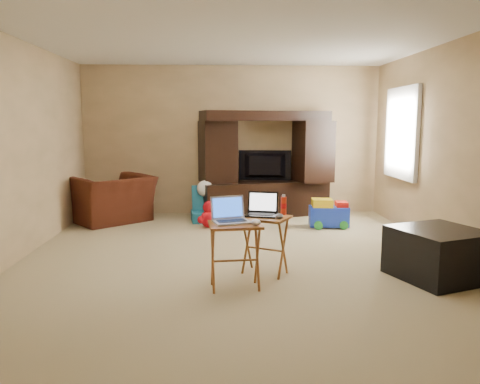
{
  "coord_description": "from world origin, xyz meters",
  "views": [
    {
      "loc": [
        -0.23,
        -5.25,
        1.55
      ],
      "look_at": [
        0.0,
        -0.2,
        0.8
      ],
      "focal_mm": 35.0,
      "sensor_mm": 36.0,
      "label": 1
    }
  ],
  "objects_px": {
    "laptop_right": "(261,204)",
    "mouse_left": "(256,222)",
    "television": "(265,166)",
    "laptop_left": "(232,210)",
    "tray_table_right": "(265,245)",
    "tray_table_left": "(235,256)",
    "recliner": "(112,199)",
    "mouse_right": "(279,216)",
    "push_toy": "(329,213)",
    "entertainment_center": "(266,164)",
    "plush_toy": "(209,214)",
    "child_rocker": "(205,204)",
    "ottoman": "(438,254)",
    "water_bottle": "(284,206)"
  },
  "relations": [
    {
      "from": "laptop_right",
      "to": "mouse_left",
      "type": "height_order",
      "value": "laptop_right"
    },
    {
      "from": "television",
      "to": "laptop_left",
      "type": "xyz_separation_m",
      "value": [
        -0.66,
        -3.55,
        -0.09
      ]
    },
    {
      "from": "tray_table_right",
      "to": "tray_table_left",
      "type": "bearing_deg",
      "value": -97.13
    },
    {
      "from": "laptop_right",
      "to": "laptop_left",
      "type": "bearing_deg",
      "value": -112.85
    },
    {
      "from": "recliner",
      "to": "mouse_right",
      "type": "distance_m",
      "value": 3.61
    },
    {
      "from": "laptop_left",
      "to": "push_toy",
      "type": "bearing_deg",
      "value": 42.77
    },
    {
      "from": "laptop_right",
      "to": "mouse_left",
      "type": "relative_size",
      "value": 2.49
    },
    {
      "from": "recliner",
      "to": "tray_table_right",
      "type": "distance_m",
      "value": 3.43
    },
    {
      "from": "television",
      "to": "laptop_left",
      "type": "height_order",
      "value": "television"
    },
    {
      "from": "mouse_left",
      "to": "entertainment_center",
      "type": "bearing_deg",
      "value": 82.89
    },
    {
      "from": "entertainment_center",
      "to": "plush_toy",
      "type": "xyz_separation_m",
      "value": [
        -0.92,
        -0.86,
        -0.67
      ]
    },
    {
      "from": "entertainment_center",
      "to": "child_rocker",
      "type": "xyz_separation_m",
      "value": [
        -1.0,
        -0.41,
        -0.59
      ]
    },
    {
      "from": "tray_table_left",
      "to": "mouse_right",
      "type": "distance_m",
      "value": 0.63
    },
    {
      "from": "child_rocker",
      "to": "plush_toy",
      "type": "bearing_deg",
      "value": -87.75
    },
    {
      "from": "plush_toy",
      "to": "laptop_right",
      "type": "height_order",
      "value": "laptop_right"
    },
    {
      "from": "television",
      "to": "laptop_left",
      "type": "bearing_deg",
      "value": 86.37
    },
    {
      "from": "tray_table_right",
      "to": "mouse_left",
      "type": "distance_m",
      "value": 0.62
    },
    {
      "from": "recliner",
      "to": "plush_toy",
      "type": "bearing_deg",
      "value": 122.22
    },
    {
      "from": "laptop_right",
      "to": "mouse_left",
      "type": "xyz_separation_m",
      "value": [
        -0.09,
        -0.51,
        -0.07
      ]
    },
    {
      "from": "entertainment_center",
      "to": "mouse_right",
      "type": "height_order",
      "value": "entertainment_center"
    },
    {
      "from": "mouse_left",
      "to": "mouse_right",
      "type": "distance_m",
      "value": 0.46
    },
    {
      "from": "laptop_left",
      "to": "television",
      "type": "bearing_deg",
      "value": 63.35
    },
    {
      "from": "recliner",
      "to": "laptop_left",
      "type": "distance_m",
      "value": 3.57
    },
    {
      "from": "tray_table_left",
      "to": "mouse_right",
      "type": "height_order",
      "value": "mouse_right"
    },
    {
      "from": "mouse_right",
      "to": "entertainment_center",
      "type": "bearing_deg",
      "value": 86.76
    },
    {
      "from": "laptop_right",
      "to": "child_rocker",
      "type": "bearing_deg",
      "value": 118.13
    },
    {
      "from": "television",
      "to": "push_toy",
      "type": "xyz_separation_m",
      "value": [
        0.86,
        -1.03,
        -0.62
      ]
    },
    {
      "from": "push_toy",
      "to": "tray_table_left",
      "type": "distance_m",
      "value": 2.96
    },
    {
      "from": "entertainment_center",
      "to": "ottoman",
      "type": "xyz_separation_m",
      "value": [
        1.42,
        -3.26,
        -0.62
      ]
    },
    {
      "from": "child_rocker",
      "to": "laptop_left",
      "type": "distance_m",
      "value": 3.08
    },
    {
      "from": "recliner",
      "to": "ottoman",
      "type": "bearing_deg",
      "value": 103.13
    },
    {
      "from": "ottoman",
      "to": "television",
      "type": "bearing_deg",
      "value": 112.77
    },
    {
      "from": "recliner",
      "to": "ottoman",
      "type": "xyz_separation_m",
      "value": [
        3.87,
        -2.89,
        -0.11
      ]
    },
    {
      "from": "ottoman",
      "to": "water_bottle",
      "type": "distance_m",
      "value": 1.62
    },
    {
      "from": "mouse_left",
      "to": "recliner",
      "type": "bearing_deg",
      "value": 122.52
    },
    {
      "from": "entertainment_center",
      "to": "mouse_right",
      "type": "bearing_deg",
      "value": -108.19
    },
    {
      "from": "child_rocker",
      "to": "water_bottle",
      "type": "height_order",
      "value": "water_bottle"
    },
    {
      "from": "laptop_right",
      "to": "water_bottle",
      "type": "bearing_deg",
      "value": 28.22
    },
    {
      "from": "push_toy",
      "to": "tray_table_right",
      "type": "xyz_separation_m",
      "value": [
        -1.17,
        -2.13,
        0.08
      ]
    },
    {
      "from": "laptop_left",
      "to": "mouse_left",
      "type": "distance_m",
      "value": 0.26
    },
    {
      "from": "plush_toy",
      "to": "mouse_left",
      "type": "xyz_separation_m",
      "value": [
        0.48,
        -2.67,
        0.45
      ]
    },
    {
      "from": "push_toy",
      "to": "water_bottle",
      "type": "xyz_separation_m",
      "value": [
        -0.97,
        -2.05,
        0.48
      ]
    },
    {
      "from": "push_toy",
      "to": "tray_table_left",
      "type": "relative_size",
      "value": 0.94
    },
    {
      "from": "laptop_right",
      "to": "mouse_right",
      "type": "xyz_separation_m",
      "value": [
        0.17,
        -0.14,
        -0.09
      ]
    },
    {
      "from": "tray_table_left",
      "to": "television",
      "type": "bearing_deg",
      "value": 74.87
    },
    {
      "from": "laptop_right",
      "to": "mouse_left",
      "type": "distance_m",
      "value": 0.53
    },
    {
      "from": "laptop_left",
      "to": "water_bottle",
      "type": "bearing_deg",
      "value": 24.54
    },
    {
      "from": "entertainment_center",
      "to": "recliner",
      "type": "relative_size",
      "value": 1.9
    },
    {
      "from": "recliner",
      "to": "plush_toy",
      "type": "distance_m",
      "value": 1.62
    },
    {
      "from": "child_rocker",
      "to": "push_toy",
      "type": "xyz_separation_m",
      "value": [
        1.86,
        -0.5,
        -0.06
      ]
    }
  ]
}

